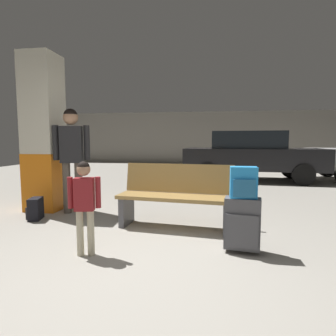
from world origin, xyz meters
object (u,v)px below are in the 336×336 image
at_px(suitcase, 242,224).
at_px(child, 84,198).
at_px(backpack_dark_floor, 35,209).
at_px(parked_car_near, 251,154).
at_px(backpack_bright, 243,183).
at_px(adult, 72,149).
at_px(structural_pillar, 44,134).
at_px(bench, 176,196).

height_order(suitcase, child, child).
relative_size(backpack_dark_floor, parked_car_near, 0.08).
bearing_deg(child, parked_car_near, 67.13).
height_order(suitcase, backpack_bright, backpack_bright).
bearing_deg(adult, backpack_bright, -26.48).
xyz_separation_m(structural_pillar, parked_car_near, (4.17, 4.36, -0.53)).
bearing_deg(bench, child, -126.78).
xyz_separation_m(structural_pillar, suitcase, (3.23, -1.48, -1.02)).
bearing_deg(suitcase, adult, 153.53).
bearing_deg(child, structural_pillar, 131.01).
height_order(structural_pillar, adult, structural_pillar).
distance_m(child, adult, 1.96).
bearing_deg(suitcase, backpack_dark_floor, 164.50).
height_order(suitcase, backpack_dark_floor, suitcase).
distance_m(backpack_bright, parked_car_near, 5.91).
distance_m(structural_pillar, child, 2.50).
bearing_deg(backpack_bright, structural_pillar, 155.39).
bearing_deg(parked_car_near, backpack_bright, -99.11).
relative_size(bench, backpack_bright, 4.86).
height_order(structural_pillar, suitcase, structural_pillar).
distance_m(backpack_bright, child, 1.70).
bearing_deg(child, bench, 53.22).
distance_m(structural_pillar, suitcase, 3.70).
xyz_separation_m(backpack_bright, adult, (-2.64, 1.31, 0.31)).
xyz_separation_m(bench, backpack_bright, (0.83, -0.80, 0.33)).
bearing_deg(bench, suitcase, -43.96).
relative_size(suitcase, backpack_bright, 1.78).
bearing_deg(structural_pillar, suitcase, -24.61).
relative_size(backpack_bright, adult, 0.19).
xyz_separation_m(structural_pillar, child, (1.57, -1.80, -0.72)).
bearing_deg(backpack_dark_floor, backpack_bright, -15.50).
distance_m(backpack_dark_floor, parked_car_near, 6.41).
bearing_deg(suitcase, child, -168.95).
bearing_deg(backpack_bright, child, -168.98).
bearing_deg(child, suitcase, 11.05).
bearing_deg(parked_car_near, backpack_dark_floor, -128.41).
xyz_separation_m(backpack_dark_floor, parked_car_near, (3.96, 5.00, 0.64)).
bearing_deg(parked_car_near, structural_pillar, -133.72).
xyz_separation_m(backpack_bright, parked_car_near, (0.94, 5.84, 0.03)).
xyz_separation_m(backpack_bright, backpack_dark_floor, (-3.03, 0.84, -0.60)).
height_order(structural_pillar, parked_car_near, structural_pillar).
xyz_separation_m(suitcase, backpack_dark_floor, (-3.03, 0.84, -0.15)).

